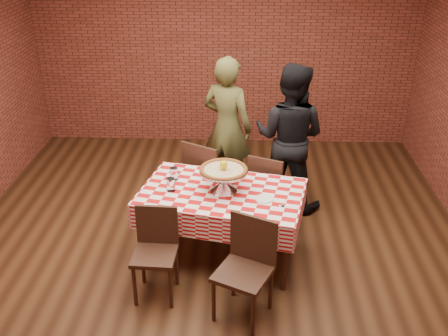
{
  "coord_description": "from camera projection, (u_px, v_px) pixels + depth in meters",
  "views": [
    {
      "loc": [
        0.3,
        -4.4,
        3.25
      ],
      "look_at": [
        0.11,
        0.14,
        0.95
      ],
      "focal_mm": 41.39,
      "sensor_mm": 36.0,
      "label": 1
    }
  ],
  "objects": [
    {
      "name": "water_glass_left",
      "position": [
        171.0,
        184.0,
        5.06
      ],
      "size": [
        0.1,
        0.1,
        0.13
      ],
      "primitive_type": "cylinder",
      "rotation": [
        0.0,
        0.0,
        -0.21
      ],
      "color": "white",
      "rests_on": "tablecloth"
    },
    {
      "name": "pizza",
      "position": [
        224.0,
        170.0,
        4.99
      ],
      "size": [
        0.52,
        0.52,
        0.03
      ],
      "primitive_type": "cylinder",
      "rotation": [
        0.0,
        0.0,
        0.11
      ],
      "color": "#C5B68B",
      "rests_on": "pizza_stand"
    },
    {
      "name": "chair_far_left",
      "position": [
        210.0,
        176.0,
        5.97
      ],
      "size": [
        0.63,
        0.63,
        0.94
      ],
      "primitive_type": null,
      "rotation": [
        0.0,
        0.0,
        2.64
      ],
      "color": "#402519",
      "rests_on": "ground"
    },
    {
      "name": "ground",
      "position": [
        213.0,
        255.0,
        5.4
      ],
      "size": [
        6.0,
        6.0,
        0.0
      ],
      "primitive_type": "plane",
      "color": "black",
      "rests_on": "ground"
    },
    {
      "name": "chair_near_right",
      "position": [
        243.0,
        273.0,
        4.41
      ],
      "size": [
        0.58,
        0.58,
        0.92
      ],
      "primitive_type": null,
      "rotation": [
        0.0,
        0.0,
        -0.44
      ],
      "color": "#402519",
      "rests_on": "ground"
    },
    {
      "name": "sweetener_packet_b",
      "position": [
        283.0,
        206.0,
        4.81
      ],
      "size": [
        0.06,
        0.05,
        0.0
      ],
      "primitive_type": "cube",
      "rotation": [
        0.0,
        0.0,
        -0.51
      ],
      "color": "white",
      "rests_on": "tablecloth"
    },
    {
      "name": "chair_near_left",
      "position": [
        155.0,
        257.0,
        4.66
      ],
      "size": [
        0.4,
        0.4,
        0.86
      ],
      "primitive_type": null,
      "rotation": [
        0.0,
        0.0,
        -0.04
      ],
      "color": "#402519",
      "rests_on": "ground"
    },
    {
      "name": "condiment_caddy",
      "position": [
        234.0,
        171.0,
        5.29
      ],
      "size": [
        0.12,
        0.11,
        0.15
      ],
      "primitive_type": "cube",
      "rotation": [
        0.0,
        0.0,
        0.17
      ],
      "color": "silver",
      "rests_on": "tablecloth"
    },
    {
      "name": "back_wall",
      "position": [
        225.0,
        48.0,
        7.42
      ],
      "size": [
        5.5,
        0.0,
        5.5
      ],
      "primitive_type": "plane",
      "rotation": [
        1.57,
        0.0,
        0.0
      ],
      "color": "brown",
      "rests_on": "ground"
    },
    {
      "name": "chair_far_right",
      "position": [
        270.0,
        188.0,
        5.8
      ],
      "size": [
        0.52,
        0.52,
        0.88
      ],
      "primitive_type": null,
      "rotation": [
        0.0,
        0.0,
        2.75
      ],
      "color": "#402519",
      "rests_on": "ground"
    },
    {
      "name": "diner_olive",
      "position": [
        227.0,
        127.0,
        6.25
      ],
      "size": [
        0.76,
        0.65,
        1.75
      ],
      "primitive_type": "imported",
      "rotation": [
        0.0,
        0.0,
        2.7
      ],
      "color": "#4F5128",
      "rests_on": "ground"
    },
    {
      "name": "side_plate",
      "position": [
        264.0,
        199.0,
        4.92
      ],
      "size": [
        0.2,
        0.2,
        0.01
      ],
      "primitive_type": "cylinder",
      "rotation": [
        0.0,
        0.0,
        -0.21
      ],
      "color": "white",
      "rests_on": "tablecloth"
    },
    {
      "name": "sweetener_packet_a",
      "position": [
        282.0,
        206.0,
        4.81
      ],
      "size": [
        0.06,
        0.04,
        0.0
      ],
      "primitive_type": "cube",
      "rotation": [
        0.0,
        0.0,
        -0.19
      ],
      "color": "white",
      "rests_on": "tablecloth"
    },
    {
      "name": "pizza_stand",
      "position": [
        224.0,
        181.0,
        5.04
      ],
      "size": [
        0.53,
        0.53,
        0.21
      ],
      "primitive_type": null,
      "rotation": [
        0.0,
        0.0,
        0.11
      ],
      "color": "silver",
      "rests_on": "tablecloth"
    },
    {
      "name": "tablecloth",
      "position": [
        222.0,
        203.0,
        5.13
      ],
      "size": [
        1.77,
        1.29,
        0.27
      ],
      "primitive_type": null,
      "rotation": [
        0.0,
        0.0,
        -0.21
      ],
      "color": "#B81112",
      "rests_on": "table"
    },
    {
      "name": "diner_black",
      "position": [
        289.0,
        137.0,
        5.96
      ],
      "size": [
        1.04,
        0.93,
        1.75
      ],
      "primitive_type": "imported",
      "rotation": [
        0.0,
        0.0,
        2.76
      ],
      "color": "black",
      "rests_on": "ground"
    },
    {
      "name": "lemon",
      "position": [
        224.0,
        165.0,
        4.96
      ],
      "size": [
        0.08,
        0.08,
        0.1
      ],
      "primitive_type": "ellipsoid",
      "rotation": [
        0.0,
        0.0,
        0.11
      ],
      "color": "yellow",
      "rests_on": "pizza"
    },
    {
      "name": "water_glass_right",
      "position": [
        174.0,
        174.0,
        5.26
      ],
      "size": [
        0.1,
        0.1,
        0.13
      ],
      "primitive_type": "cylinder",
      "rotation": [
        0.0,
        0.0,
        -0.21
      ],
      "color": "white",
      "rests_on": "tablecloth"
    },
    {
      "name": "table",
      "position": [
        222.0,
        224.0,
        5.25
      ],
      "size": [
        1.72,
        1.24,
        0.75
      ],
      "primitive_type": "cube",
      "rotation": [
        0.0,
        0.0,
        -0.21
      ],
      "color": "#402519",
      "rests_on": "ground"
    }
  ]
}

